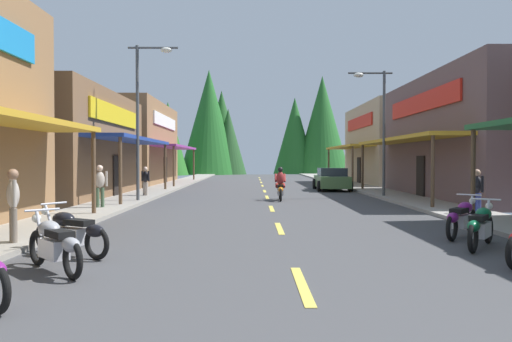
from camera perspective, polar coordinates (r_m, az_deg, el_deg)
The scene contains 21 objects.
ground at distance 25.26m, azimuth 1.27°, elevation -3.16°, with size 10.81×81.13×0.10m, color #424244.
sidewalk_left at distance 25.89m, azimuth -13.32°, elevation -2.84°, with size 2.23×81.13×0.12m, color gray.
sidewalk_right at distance 26.27m, azimuth 15.66°, elevation -2.80°, with size 2.23×81.13×0.12m, color #9E9991.
centerline_dashes at distance 28.02m, azimuth 1.10°, elevation -2.61°, with size 0.16×54.19×0.01m.
storefront_left_middle at distance 27.94m, azimuth -24.23°, elevation 2.71°, with size 10.62×12.09×5.31m.
storefront_left_far at distance 41.48m, azimuth -15.78°, elevation 2.94°, with size 10.02×13.46×6.29m.
storefront_right_middle at distance 28.14m, azimuth 26.78°, elevation 3.41°, with size 10.78×13.85×6.04m.
storefront_right_far at distance 41.31m, azimuth 16.57°, elevation 2.84°, with size 9.23×12.31×6.14m.
streetlamp_left at distance 23.02m, azimuth -12.42°, elevation 7.60°, with size 2.19×0.30×6.92m.
streetlamp_right at distance 26.01m, azimuth 13.48°, elevation 6.10°, with size 2.19×0.30×6.31m.
motorcycle_parked_right_4 at distance 11.92m, azimuth 23.97°, elevation -5.64°, with size 1.34×1.79×1.04m.
motorcycle_parked_right_5 at distance 13.35m, azimuth 22.16°, elevation -4.89°, with size 1.45×1.70×1.04m.
motorcycle_parked_left_2 at distance 9.24m, azimuth -21.72°, elevation -7.60°, with size 1.53×1.64×1.04m.
motorcycle_parked_left_3 at distance 10.67m, azimuth -20.05°, elevation -6.41°, with size 1.87×1.21×1.04m.
rider_cruising_lead at distance 23.67m, azimuth 2.75°, elevation -1.75°, with size 0.60×2.14×1.57m.
pedestrian_by_shop at distance 12.12m, azimuth -25.65°, elevation -3.16°, with size 0.41×0.50×1.70m.
pedestrian_browsing at distance 25.99m, azimuth -12.33°, elevation -0.99°, with size 0.47×0.43×1.55m.
pedestrian_waiting at distance 19.86m, azimuth -17.15°, elevation -1.42°, with size 0.51×0.40×1.70m.
pedestrian_strolling at distance 18.31m, azimuth 23.60°, elevation -1.93°, with size 0.36×0.55×1.58m.
parked_car_curbside at distance 31.85m, azimuth 8.52°, elevation -0.93°, with size 2.15×4.34×1.40m.
treeline_backdrop at distance 67.95m, azimuth -0.60°, elevation 4.75°, with size 26.28×12.18×13.78m.
Camera 1 is at (-0.75, 0.39, 1.90)m, focal length 35.57 mm.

